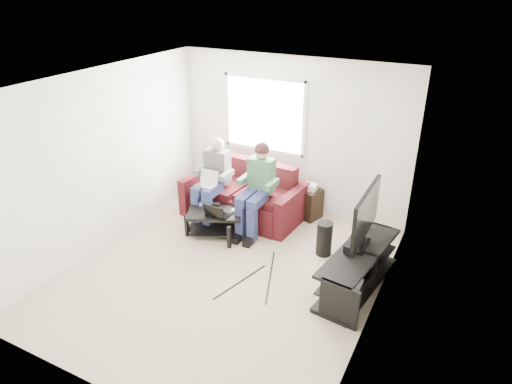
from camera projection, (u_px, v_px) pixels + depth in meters
floor at (225, 272)px, 6.31m from camera, size 4.50×4.50×0.00m
ceiling at (218, 83)px, 5.18m from camera, size 4.50×4.50×0.00m
wall_back at (292, 136)px, 7.55m from camera, size 4.50×0.00×4.50m
wall_front at (88, 285)px, 3.94m from camera, size 4.50×0.00×4.50m
wall_left at (103, 160)px, 6.56m from camera, size 0.00×4.50×4.50m
wall_right at (381, 223)px, 4.92m from camera, size 0.00×4.50×4.50m
window at (264, 115)px, 7.61m from camera, size 1.48×0.04×1.28m
sofa at (245, 197)px, 7.66m from camera, size 1.99×1.03×0.90m
person_left at (213, 177)px, 7.36m from camera, size 0.40×0.71×1.38m
person_right at (257, 183)px, 7.02m from camera, size 0.40×0.71×1.42m
laptop_silver at (207, 182)px, 7.22m from camera, size 0.32×0.22×0.24m
coffee_table at (215, 218)px, 7.07m from camera, size 0.96×0.79×0.41m
laptop_black at (218, 209)px, 6.86m from camera, size 0.41×0.37×0.24m
controller_a at (203, 204)px, 7.23m from camera, size 0.17×0.15×0.04m
controller_b at (215, 205)px, 7.20m from camera, size 0.16×0.14×0.04m
controller_c at (236, 211)px, 7.01m from camera, size 0.16×0.13×0.04m
tv_stand at (358, 270)px, 5.93m from camera, size 0.71×1.70×0.54m
tv at (366, 216)px, 5.68m from camera, size 0.12×1.10×0.81m
soundbar at (353, 241)px, 5.90m from camera, size 0.12×0.50×0.10m
drink_cup at (369, 224)px, 6.30m from camera, size 0.08×0.08×0.12m
console_white at (349, 282)px, 5.57m from camera, size 0.30×0.22×0.06m
console_grey at (364, 254)px, 6.13m from camera, size 0.34×0.26×0.08m
console_black at (357, 267)px, 5.85m from camera, size 0.38×0.30×0.07m
subwoofer at (324, 239)px, 6.61m from camera, size 0.23×0.23×0.52m
keyboard_floor at (340, 285)px, 6.02m from camera, size 0.23×0.49×0.03m
end_table at (309, 202)px, 7.62m from camera, size 0.34×0.34×0.61m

